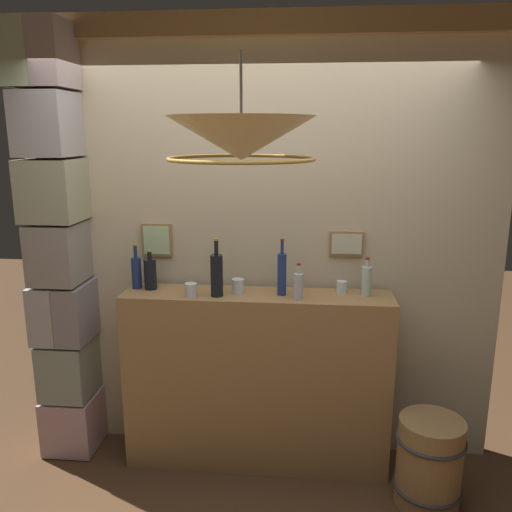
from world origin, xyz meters
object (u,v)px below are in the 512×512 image
pendant_lamp (241,140)px  wooden_barrel (429,463)px  glass_tumbler_shot (191,290)px  liquor_bottle_tequila (136,272)px  liquor_bottle_sherry (366,280)px  liquor_bottle_amaro (298,286)px  liquor_bottle_rum (282,273)px  liquor_bottle_bourbon (217,274)px  glass_tumbler_highball (238,286)px  liquor_bottle_rye (150,273)px  glass_tumbler_rocks (342,287)px

pendant_lamp → wooden_barrel: size_ratio=1.16×
wooden_barrel → glass_tumbler_shot: bearing=170.7°
liquor_bottle_tequila → glass_tumbler_shot: 0.41m
liquor_bottle_sherry → wooden_barrel: 1.10m
liquor_bottle_amaro → liquor_bottle_rum: 0.14m
liquor_bottle_bourbon → pendant_lamp: bearing=-72.1°
liquor_bottle_amaro → glass_tumbler_highball: bearing=166.9°
liquor_bottle_bourbon → liquor_bottle_rum: liquor_bottle_bourbon is taller
liquor_bottle_rye → glass_tumbler_shot: 0.32m
glass_tumbler_rocks → liquor_bottle_bourbon: bearing=-170.0°
glass_tumbler_shot → wooden_barrel: size_ratio=0.15×
liquor_bottle_rum → glass_tumbler_highball: liquor_bottle_rum is taller
glass_tumbler_shot → wooden_barrel: glass_tumbler_shot is taller
liquor_bottle_tequila → pendant_lamp: bearing=-48.5°
liquor_bottle_rye → liquor_bottle_rum: 0.83m
liquor_bottle_sherry → glass_tumbler_rocks: liquor_bottle_sherry is taller
liquor_bottle_amaro → glass_tumbler_rocks: 0.31m
liquor_bottle_bourbon → liquor_bottle_rye: size_ratio=1.40×
glass_tumbler_rocks → glass_tumbler_shot: bearing=-170.0°
liquor_bottle_rye → pendant_lamp: 1.38m
liquor_bottle_sherry → glass_tumbler_highball: liquor_bottle_sherry is taller
liquor_bottle_amaro → liquor_bottle_rum: (-0.10, 0.08, 0.05)m
glass_tumbler_highball → glass_tumbler_shot: size_ratio=1.09×
glass_tumbler_shot → liquor_bottle_bourbon: bearing=10.2°
liquor_bottle_sherry → pendant_lamp: (-0.64, -0.87, 0.84)m
liquor_bottle_rye → wooden_barrel: size_ratio=0.47×
liquor_bottle_rye → glass_tumbler_shot: liquor_bottle_rye is taller
liquor_bottle_tequila → glass_tumbler_highball: liquor_bottle_tequila is taller
wooden_barrel → liquor_bottle_rum: bearing=160.0°
liquor_bottle_bourbon → liquor_bottle_amaro: size_ratio=1.61×
liquor_bottle_rum → liquor_bottle_tequila: bearing=176.8°
liquor_bottle_bourbon → wooden_barrel: bearing=-11.6°
liquor_bottle_tequila → pendant_lamp: pendant_lamp is taller
pendant_lamp → glass_tumbler_highball: bearing=98.9°
liquor_bottle_bourbon → wooden_barrel: liquor_bottle_bourbon is taller
liquor_bottle_rum → glass_tumbler_shot: (-0.54, -0.09, -0.09)m
liquor_bottle_rye → glass_tumbler_shot: (0.29, -0.13, -0.06)m
liquor_bottle_bourbon → liquor_bottle_rye: (-0.44, 0.10, -0.03)m
liquor_bottle_rye → glass_tumbler_rocks: 1.19m
liquor_bottle_tequila → glass_tumbler_highball: (0.65, -0.04, -0.06)m
glass_tumbler_rocks → wooden_barrel: (0.50, -0.39, -0.92)m
liquor_bottle_rum → glass_tumbler_shot: 0.55m
liquor_bottle_amaro → glass_tumbler_shot: bearing=-179.2°
liquor_bottle_sherry → liquor_bottle_bourbon: size_ratio=0.67×
liquor_bottle_sherry → liquor_bottle_rye: bearing=179.8°
liquor_bottle_tequila → liquor_bottle_amaro: (1.02, -0.13, -0.02)m
glass_tumbler_rocks → pendant_lamp: (-0.50, -0.90, 0.89)m
glass_tumbler_rocks → pendant_lamp: size_ratio=0.12×
liquor_bottle_sherry → glass_tumbler_highball: bearing=-178.0°
liquor_bottle_tequila → glass_tumbler_rocks: (1.28, 0.02, -0.07)m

